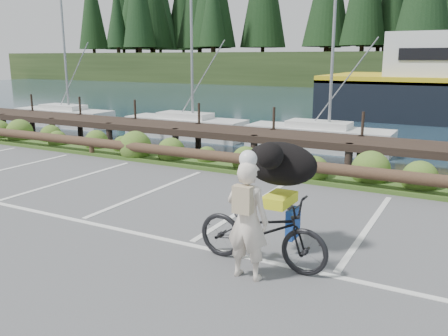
# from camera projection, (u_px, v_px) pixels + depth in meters

# --- Properties ---
(ground) EXTENTS (72.00, 72.00, 0.00)m
(ground) POSITION_uv_depth(u_px,v_px,m) (200.00, 237.00, 8.64)
(ground) COLOR #4E4E50
(vegetation_strip) EXTENTS (34.00, 1.60, 0.10)m
(vegetation_strip) POSITION_uv_depth(u_px,v_px,m) (299.00, 173.00, 13.16)
(vegetation_strip) COLOR #3D5B21
(vegetation_strip) RESTS_ON ground
(log_rail) EXTENTS (32.00, 0.30, 0.60)m
(log_rail) POSITION_uv_depth(u_px,v_px,m) (290.00, 181.00, 12.58)
(log_rail) COLOR #443021
(log_rail) RESTS_ON ground
(bicycle) EXTENTS (2.18, 0.78, 1.14)m
(bicycle) POSITION_uv_depth(u_px,v_px,m) (262.00, 231.00, 7.38)
(bicycle) COLOR black
(bicycle) RESTS_ON ground
(cyclist) EXTENTS (0.66, 0.43, 1.79)m
(cyclist) POSITION_uv_depth(u_px,v_px,m) (247.00, 220.00, 6.87)
(cyclist) COLOR beige
(cyclist) RESTS_ON ground
(dog) EXTENTS (0.62, 1.25, 0.72)m
(dog) POSITION_uv_depth(u_px,v_px,m) (280.00, 164.00, 7.75)
(dog) COLOR black
(dog) RESTS_ON bicycle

